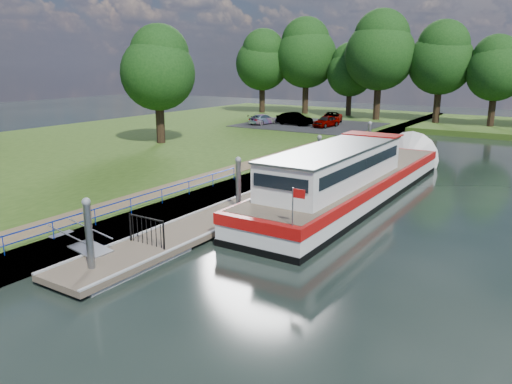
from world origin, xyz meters
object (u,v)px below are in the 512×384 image
Objects in this scene: car_a at (326,121)px; car_b at (295,119)px; pontoon at (284,192)px; barge at (356,179)px; car_d at (331,118)px; car_c at (263,119)px.

car_b is (-3.61, -0.28, 0.06)m from car_a.
barge is (3.60, 1.83, 0.90)m from pontoon.
car_d reaches higher than pontoon.
car_c is at bearing -160.52° from car_a.
car_c reaches higher than pontoon.
barge is 28.14m from car_c.
car_a is at bearing -158.30° from car_c.
barge is 27.00m from car_b.
car_b is at bearing 117.27° from pontoon.
barge is at bearing 26.97° from pontoon.
pontoon is 25.52m from car_a.
pontoon is at bearing -87.17° from car_d.
car_a is 0.80× the size of car_d.
barge is at bearing 142.36° from car_c.
car_c is (-6.85, -1.45, -0.06)m from car_a.
car_b is at bearing -168.11° from car_a.
car_c is (-3.24, -1.18, -0.12)m from car_b.
car_d reaches higher than car_c.
barge is at bearing -135.84° from car_b.
car_a is 3.62m from car_b.
pontoon is 8.42× the size of car_a.
car_c is 7.53m from car_d.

